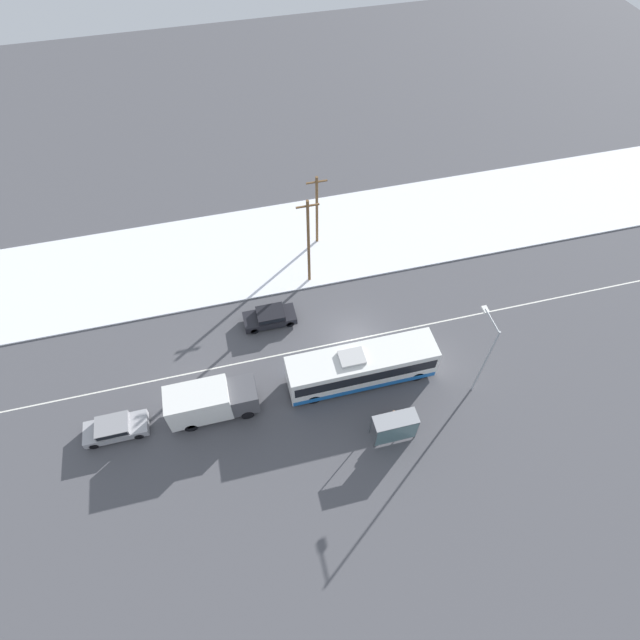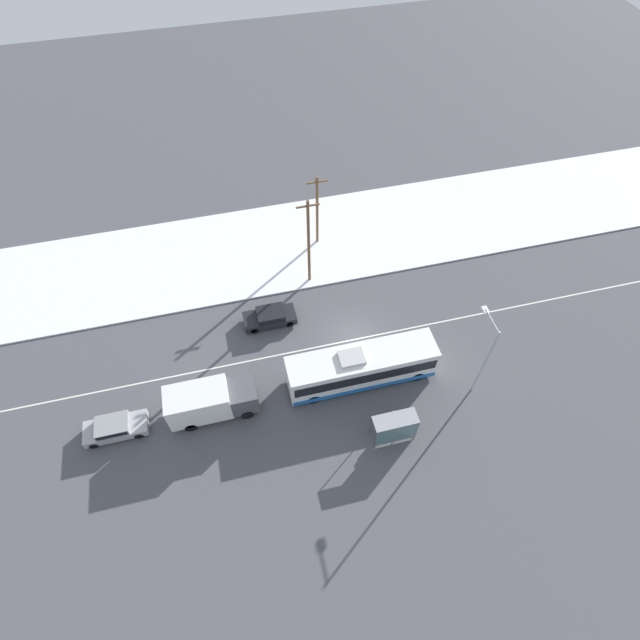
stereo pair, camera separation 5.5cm
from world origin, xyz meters
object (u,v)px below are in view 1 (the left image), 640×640
box_truck (210,401)px  pedestrian_at_stop (393,416)px  sedan_car (270,316)px  utility_pole_snowlot (317,210)px  parked_car_near_truck (115,428)px  streetlamp (485,350)px  city_bus (362,367)px  utility_pole_roadside (309,242)px  bus_shelter (396,428)px

box_truck → pedestrian_at_stop: size_ratio=3.44×
sedan_car → utility_pole_snowlot: (5.90, 8.15, 3.09)m
pedestrian_at_stop → parked_car_near_truck: bearing=168.1°
sedan_car → streetlamp: streetlamp is taller
city_bus → utility_pole_roadside: bearing=98.0°
bus_shelter → utility_pole_snowlot: bearing=91.6°
box_truck → bus_shelter: 12.93m
pedestrian_at_stop → utility_pole_roadside: (-2.56, 14.59, 3.47)m
parked_car_near_truck → utility_pole_snowlot: 23.76m
box_truck → utility_pole_roadside: utility_pole_roadside is taller
pedestrian_at_stop → utility_pole_snowlot: (-0.79, 19.05, 2.71)m
streetlamp → utility_pole_roadside: bearing=125.5°
streetlamp → pedestrian_at_stop: bearing=-166.5°
city_bus → pedestrian_at_stop: size_ratio=6.03×
bus_shelter → parked_car_near_truck: bearing=164.8°
box_truck → streetlamp: 19.21m
parked_car_near_truck → bus_shelter: bus_shelter is taller
city_bus → utility_pole_roadside: (-1.48, 10.50, 2.98)m
bus_shelter → streetlamp: (6.91, 2.70, 2.95)m
streetlamp → utility_pole_roadside: 15.95m
parked_car_near_truck → utility_pole_roadside: 19.85m
utility_pole_roadside → pedestrian_at_stop: bearing=-80.0°
parked_car_near_truck → utility_pole_snowlot: utility_pole_snowlot is taller
city_bus → parked_car_near_truck: bearing=-179.6°
bus_shelter → utility_pole_roadside: utility_pole_roadside is taller
parked_car_near_truck → streetlamp: (25.57, -2.37, 3.89)m
box_truck → bus_shelter: box_truck is taller
city_bus → sedan_car: (-5.61, 6.81, -0.86)m
pedestrian_at_stop → utility_pole_roadside: size_ratio=0.21×
box_truck → parked_car_near_truck: bearing=179.6°
parked_car_near_truck → streetlamp: streetlamp is taller
sedan_car → parked_car_near_truck: size_ratio=0.97×
box_truck → parked_car_near_truck: size_ratio=1.44×
parked_car_near_truck → pedestrian_at_stop: (18.89, -3.97, 0.38)m
box_truck → sedan_car: box_truck is taller
utility_pole_roadside → utility_pole_snowlot: size_ratio=1.21×
sedan_car → utility_pole_snowlot: 10.52m
city_bus → utility_pole_snowlot: 15.13m
parked_car_near_truck → bus_shelter: size_ratio=1.43×
pedestrian_at_stop → utility_pole_snowlot: size_ratio=0.25×
box_truck → utility_pole_roadside: bearing=48.1°
pedestrian_at_stop → bus_shelter: 1.25m
city_bus → bus_shelter: size_ratio=3.62×
utility_pole_snowlot → parked_car_near_truck: bearing=-140.2°
streetlamp → city_bus: bearing=162.2°
sedan_car → pedestrian_at_stop: (6.69, -10.90, 0.38)m
sedan_car → utility_pole_snowlot: utility_pole_snowlot is taller
city_bus → utility_pole_roadside: size_ratio=1.25×
parked_car_near_truck → bus_shelter: 19.36m
parked_car_near_truck → streetlamp: bearing=-5.3°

